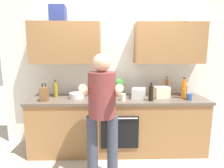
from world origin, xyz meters
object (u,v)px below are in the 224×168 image
Objects in this scene: bottle_hotsauce at (185,89)px; potted_herb at (118,86)px; knife_block at (44,94)px; mixing_bowl at (77,95)px; bottle_oil at (56,90)px; grocery_bag_produce at (139,93)px; bottle_soy at (151,93)px; grocery_bag_rice at (161,92)px; bottle_syrup at (167,87)px; bottle_juice at (184,89)px; bottle_soda at (111,91)px; cup_coffee at (123,97)px; cup_tea at (189,97)px; person_standing at (102,108)px; cup_ceramic at (98,94)px; bottle_vinegar at (183,91)px.

potted_herb is at bearing -177.75° from bottle_hotsauce.
mixing_bowl is at bearing 18.40° from knife_block.
bottle_oil is 1.36m from grocery_bag_produce.
bottle_soy reaches higher than bottle_hotsauce.
bottle_syrup is at bearing 51.09° from grocery_bag_rice.
bottle_soy is 0.83× the size of bottle_juice.
bottle_syrup is at bearing 9.87° from knife_block.
bottle_soda reaches higher than cup_coffee.
knife_block is (-1.62, 0.03, -0.01)m from bottle_soy.
bottle_soda reaches higher than cup_tea.
bottle_hotsauce is 0.32m from bottle_syrup.
bottle_juice is at bearing 26.91° from person_standing.
person_standing is at bearing -157.66° from cup_tea.
mixing_bowl is (-1.83, -0.18, -0.05)m from bottle_hotsauce.
person_standing is at bearing -144.70° from bottle_soy.
cup_coffee is 0.46m from cup_ceramic.
bottle_hotsauce is at bearing 19.54° from grocery_bag_rice.
bottle_syrup is 0.84m from potted_herb.
bottle_oil reaches higher than cup_coffee.
person_standing is at bearing -130.10° from grocery_bag_produce.
bottle_hotsauce is 0.26m from bottle_juice.
cup_tea is at bearing -0.05° from knife_block.
bottle_soy reaches higher than cup_coffee.
knife_block is at bearing -170.13° from bottle_syrup.
potted_herb is (-0.48, 0.32, 0.06)m from bottle_soy.
bottle_soy is 0.57m from bottle_juice.
grocery_bag_produce is (1.46, 0.13, -0.03)m from knife_block.
cup_ceramic is (-1.49, -0.11, -0.04)m from bottle_hotsauce.
cup_coffee is 1.02× the size of cup_tea.
grocery_bag_rice is at bearing 168.94° from bottle_juice.
bottle_soda is 0.56m from mixing_bowl.
cup_tea is (0.05, -0.10, -0.09)m from bottle_juice.
cup_tea is at bearing -3.98° from bottle_soda.
bottle_syrup is at bearing 5.91° from cup_ceramic.
cup_tea is (0.25, -0.35, -0.09)m from bottle_syrup.
bottle_soy is 0.23m from grocery_bag_produce.
cup_tea is 0.44× the size of mixing_bowl.
bottle_syrup is (0.36, 0.38, 0.02)m from bottle_soy.
bottle_juice is 0.72m from grocery_bag_produce.
bottle_syrup reaches higher than knife_block.
cup_coffee is 1.20m from knife_block.
grocery_bag_rice reaches higher than cup_ceramic.
potted_herb is (-0.84, -0.06, 0.04)m from bottle_syrup.
cup_ceramic is 0.39× the size of knife_block.
mixing_bowl is 1.37m from grocery_bag_rice.
cup_ceramic is at bearing 162.53° from bottle_soy.
person_standing is 1.44m from cup_tea.
cup_tea is at bearing -90.09° from bottle_vinegar.
bottle_juice is at bearing -10.14° from potted_herb.
cup_tea is 0.50× the size of grocery_bag_produce.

